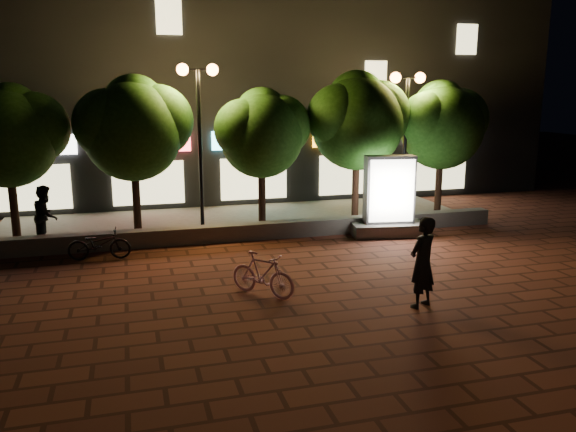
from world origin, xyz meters
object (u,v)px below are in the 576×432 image
object	(u,v)px
tree_left	(134,125)
street_lamp_right	(407,108)
rider	(422,262)
scooter_parked	(99,244)
tree_far_left	(9,132)
tree_far_right	(443,122)
tree_mid	(262,130)
pedestrian	(46,216)
scooter_pink	(263,274)
street_lamp_left	(199,105)
ad_kiosk	(389,203)
tree_right	(358,118)

from	to	relation	value
tree_left	street_lamp_right	distance (m)	8.96
rider	scooter_parked	distance (m)	8.62
tree_far_left	rider	xyz separation A→B (m)	(9.06, -7.90, -2.32)
tree_far_right	rider	xyz separation A→B (m)	(-4.94, -7.90, -2.40)
street_lamp_right	tree_mid	bearing A→B (deg)	176.96
tree_far_right	rider	bearing A→B (deg)	-122.01
pedestrian	scooter_pink	bearing A→B (deg)	-133.31
tree_left	street_lamp_left	xyz separation A→B (m)	(1.95, -0.26, 0.58)
street_lamp_left	rider	bearing A→B (deg)	-64.65
tree_mid	ad_kiosk	world-z (taller)	tree_mid
ad_kiosk	tree_far_right	bearing A→B (deg)	34.79
street_lamp_right	tree_far_left	bearing A→B (deg)	178.79
street_lamp_left	scooter_pink	size ratio (longest dim) A/B	3.15
tree_mid	tree_right	size ratio (longest dim) A/B	0.89
tree_far_left	tree_left	distance (m)	3.51
tree_far_right	scooter_parked	world-z (taller)	tree_far_right
tree_far_left	pedestrian	bearing A→B (deg)	-42.56
tree_mid	tree_far_right	distance (m)	6.50
tree_far_left	tree_far_right	distance (m)	14.00
tree_far_left	scooter_parked	size ratio (longest dim) A/B	2.83
tree_far_left	ad_kiosk	distance (m)	11.48
scooter_pink	tree_far_left	bearing A→B (deg)	91.17
scooter_pink	tree_left	bearing A→B (deg)	69.24
tree_left	ad_kiosk	xyz separation A→B (m)	(7.57, -2.04, -2.43)
street_lamp_left	street_lamp_right	xyz separation A→B (m)	(7.00, 0.00, -0.13)
tree_far_left	rider	size ratio (longest dim) A/B	2.38
tree_mid	ad_kiosk	distance (m)	4.66
tree_right	scooter_parked	bearing A→B (deg)	-163.68
rider	pedestrian	bearing A→B (deg)	-67.19
tree_right	scooter_parked	distance (m)	9.31
rider	scooter_parked	xyz separation A→B (m)	(-6.68, 5.43, -0.54)
street_lamp_left	street_lamp_right	bearing A→B (deg)	0.00
tree_right	tree_mid	bearing A→B (deg)	-180.00
tree_right	rider	distance (m)	8.49
tree_far_left	pedestrian	distance (m)	2.63
tree_right	tree_left	bearing A→B (deg)	-180.00
tree_far_left	rider	bearing A→B (deg)	-41.06
tree_mid	rider	world-z (taller)	tree_mid
tree_far_right	scooter_parked	xyz separation A→B (m)	(-11.61, -2.46, -2.94)
tree_far_left	tree_left	world-z (taller)	tree_left
tree_left	scooter_pink	bearing A→B (deg)	-68.54
pedestrian	scooter_parked	bearing A→B (deg)	-133.74
street_lamp_left	tree_far_left	bearing A→B (deg)	177.24
pedestrian	street_lamp_right	bearing A→B (deg)	-83.23
tree_left	ad_kiosk	size ratio (longest dim) A/B	1.95
street_lamp_right	scooter_parked	size ratio (longest dim) A/B	3.04
ad_kiosk	rider	size ratio (longest dim) A/B	1.29
tree_far_left	street_lamp_left	world-z (taller)	street_lamp_left
ad_kiosk	pedestrian	bearing A→B (deg)	173.22
tree_far_left	scooter_pink	world-z (taller)	tree_far_left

